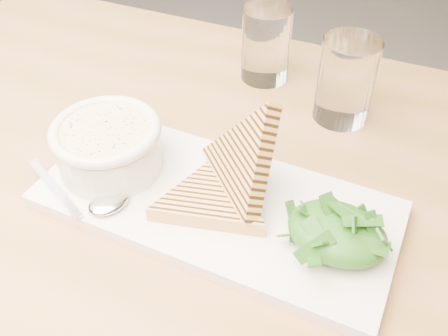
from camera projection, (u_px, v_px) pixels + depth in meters
The scene contains 14 objects.
table_top at pixel (218, 215), 0.61m from camera, with size 1.26×0.84×0.04m, color #9C6942.
table_leg_bl at pixel (97, 141), 1.31m from camera, with size 0.06×0.06×0.73m, color #9C6942.
platter at pixel (216, 204), 0.58m from camera, with size 0.41×0.19×0.02m, color silver.
soup_bowl at pixel (109, 151), 0.60m from camera, with size 0.13×0.13×0.05m, color silver.
soup at pixel (105, 131), 0.58m from camera, with size 0.11×0.11×0.01m, color beige.
bowl_rim at pixel (105, 130), 0.58m from camera, with size 0.13×0.13×0.01m, color silver.
sandwich_flat at pixel (212, 199), 0.56m from camera, with size 0.15×0.15×0.02m, color tan, non-canonical shape.
sandwich_lean at pixel (243, 160), 0.55m from camera, with size 0.15×0.15×0.08m, color tan, non-canonical shape.
salad_base at pixel (337, 233), 0.51m from camera, with size 0.11×0.08×0.04m, color #164413.
arugula_pile at pixel (338, 228), 0.51m from camera, with size 0.11×0.10×0.05m, color #2D691B, non-canonical shape.
spoon_bowl at pixel (109, 202), 0.57m from camera, with size 0.04×0.05×0.01m, color silver.
spoon_handle at pixel (54, 188), 0.59m from camera, with size 0.12×0.01×0.00m, color silver.
glass_near at pixel (266, 44), 0.76m from camera, with size 0.08×0.08×0.11m, color white.
glass_far at pixel (346, 81), 0.68m from camera, with size 0.08×0.08×0.12m, color white.
Camera 1 is at (0.44, -0.14, 1.20)m, focal length 40.00 mm.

